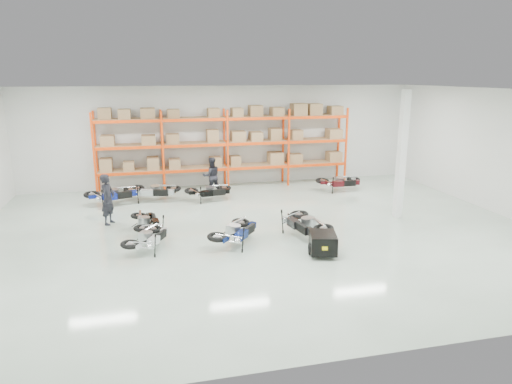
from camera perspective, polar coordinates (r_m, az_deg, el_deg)
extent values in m
plane|color=#B7CCBC|center=(14.88, 0.53, -5.06)|extent=(18.00, 18.00, 0.00)
plane|color=white|center=(14.03, 0.57, 12.54)|extent=(18.00, 18.00, 0.00)
plane|color=silver|center=(21.06, -4.03, 7.00)|extent=(18.00, 0.00, 18.00)
plane|color=silver|center=(7.90, 12.82, -6.05)|extent=(18.00, 0.00, 18.00)
plane|color=silver|center=(18.59, 28.69, 4.27)|extent=(0.00, 14.00, 14.00)
cube|color=#FF450D|center=(20.01, -19.60, 4.35)|extent=(0.08, 0.08, 3.50)
cube|color=#FF450D|center=(20.89, -19.35, 4.77)|extent=(0.08, 0.08, 3.50)
cube|color=#FF450D|center=(19.89, -11.54, 4.84)|extent=(0.08, 0.08, 3.50)
cube|color=#FF450D|center=(20.78, -11.63, 5.24)|extent=(0.08, 0.08, 3.50)
cube|color=#FF450D|center=(20.16, -3.54, 5.24)|extent=(0.08, 0.08, 3.50)
cube|color=#FF450D|center=(21.04, -3.96, 5.62)|extent=(0.08, 0.08, 3.50)
cube|color=#FF450D|center=(20.81, 4.11, 5.52)|extent=(0.08, 0.08, 3.50)
cube|color=#FF450D|center=(21.66, 3.40, 5.88)|extent=(0.08, 0.08, 3.50)
cube|color=#FF450D|center=(21.80, 11.19, 5.69)|extent=(0.08, 0.08, 3.50)
cube|color=#FF450D|center=(22.62, 10.25, 6.04)|extent=(0.08, 0.08, 3.50)
cube|color=#FF450D|center=(20.05, -15.42, 2.22)|extent=(2.70, 0.08, 0.12)
cube|color=#FF450D|center=(20.93, -15.35, 2.72)|extent=(2.70, 0.08, 0.12)
cube|color=tan|center=(20.48, -15.40, 2.67)|extent=(2.68, 0.88, 0.02)
cube|color=tan|center=(20.44, -15.44, 3.30)|extent=(2.40, 0.70, 0.44)
cube|color=#FF450D|center=(20.13, -7.44, 2.67)|extent=(2.70, 0.08, 0.12)
cube|color=#FF450D|center=(21.01, -7.70, 3.15)|extent=(2.70, 0.08, 0.12)
cube|color=tan|center=(20.55, -7.58, 3.11)|extent=(2.68, 0.88, 0.02)
cube|color=tan|center=(20.51, -7.60, 3.74)|extent=(2.40, 0.70, 0.44)
cube|color=#FF450D|center=(20.59, 0.34, 3.05)|extent=(2.70, 0.08, 0.12)
cube|color=#FF450D|center=(21.45, -0.23, 3.52)|extent=(2.70, 0.08, 0.12)
cube|color=tan|center=(21.01, 0.05, 3.48)|extent=(2.68, 0.88, 0.02)
cube|color=tan|center=(20.96, 0.05, 4.09)|extent=(2.40, 0.70, 0.44)
cube|color=#FF450D|center=(21.41, 7.66, 3.37)|extent=(2.70, 0.08, 0.12)
cube|color=#FF450D|center=(22.24, 6.83, 3.81)|extent=(2.70, 0.08, 0.12)
cube|color=tan|center=(21.81, 7.24, 3.77)|extent=(2.68, 0.88, 0.02)
cube|color=tan|center=(21.77, 7.26, 4.37)|extent=(2.40, 0.70, 0.44)
cube|color=#FF450D|center=(19.86, -15.63, 5.32)|extent=(2.70, 0.08, 0.12)
cube|color=#FF450D|center=(20.75, -15.55, 5.70)|extent=(2.70, 0.08, 0.12)
cube|color=tan|center=(20.29, -15.60, 5.71)|extent=(2.68, 0.88, 0.02)
cube|color=tan|center=(20.26, -15.65, 6.35)|extent=(2.40, 0.70, 0.44)
cube|color=#FF450D|center=(19.94, -7.54, 5.76)|extent=(2.70, 0.08, 0.12)
cube|color=#FF450D|center=(20.82, -7.80, 6.12)|extent=(2.70, 0.08, 0.12)
cube|color=tan|center=(20.37, -7.68, 6.14)|extent=(2.68, 0.88, 0.02)
cube|color=tan|center=(20.34, -7.70, 6.78)|extent=(2.40, 0.70, 0.44)
cube|color=#FF450D|center=(20.40, 0.34, 6.08)|extent=(2.70, 0.08, 0.12)
cube|color=#FF450D|center=(21.27, -0.23, 6.43)|extent=(2.70, 0.08, 0.12)
cube|color=tan|center=(20.83, 0.05, 6.45)|extent=(2.68, 0.88, 0.02)
cube|color=tan|center=(20.79, 0.05, 7.08)|extent=(2.40, 0.70, 0.44)
cube|color=#FF450D|center=(21.23, 7.75, 6.28)|extent=(2.70, 0.08, 0.12)
cube|color=#FF450D|center=(22.06, 6.92, 6.61)|extent=(2.70, 0.08, 0.12)
cube|color=tan|center=(21.64, 7.34, 6.63)|extent=(2.68, 0.88, 0.02)
cube|color=tan|center=(21.61, 7.35, 7.24)|extent=(2.40, 0.70, 0.44)
cube|color=#FF450D|center=(19.72, -15.85, 8.47)|extent=(2.70, 0.08, 0.12)
cube|color=#FF450D|center=(20.62, -15.76, 8.72)|extent=(2.70, 0.08, 0.12)
cube|color=tan|center=(20.17, -15.82, 8.80)|extent=(2.68, 0.88, 0.02)
cube|color=tan|center=(20.15, -15.86, 9.45)|extent=(2.40, 0.70, 0.44)
cube|color=#FF450D|center=(19.80, -7.65, 8.91)|extent=(2.70, 0.08, 0.12)
cube|color=#FF450D|center=(20.69, -7.90, 9.14)|extent=(2.70, 0.08, 0.12)
cube|color=tan|center=(20.24, -7.78, 9.22)|extent=(2.68, 0.88, 0.02)
cube|color=tan|center=(20.22, -7.81, 9.87)|extent=(2.40, 0.70, 0.44)
cube|color=#FF450D|center=(20.27, 0.35, 9.16)|extent=(2.70, 0.08, 0.12)
cube|color=#FF450D|center=(21.14, -0.23, 9.38)|extent=(2.70, 0.08, 0.12)
cube|color=tan|center=(20.70, 0.05, 9.47)|extent=(2.68, 0.88, 0.02)
cube|color=tan|center=(20.68, 0.05, 10.10)|extent=(2.40, 0.70, 0.44)
cube|color=#FF450D|center=(21.10, 7.86, 9.24)|extent=(2.70, 0.08, 0.12)
cube|color=#FF450D|center=(21.94, 7.01, 9.46)|extent=(2.70, 0.08, 0.12)
cube|color=tan|center=(21.52, 7.43, 9.54)|extent=(2.68, 0.88, 0.02)
cube|color=tan|center=(21.50, 7.45, 10.15)|extent=(2.40, 0.70, 0.44)
cube|color=white|center=(16.73, 17.74, 4.41)|extent=(0.25, 0.25, 4.50)
cube|color=black|center=(13.06, 8.36, -6.26)|extent=(0.93, 1.06, 0.53)
cube|color=yellow|center=(12.67, 9.12, -6.96)|extent=(0.15, 0.06, 0.11)
torus|color=black|center=(13.01, 6.82, -7.20)|extent=(0.08, 0.36, 0.36)
torus|color=black|center=(13.26, 9.81, -6.88)|extent=(0.08, 0.36, 0.36)
cylinder|color=black|center=(13.59, 7.41, -5.17)|extent=(0.26, 0.84, 0.04)
imported|color=black|center=(16.26, -18.03, -0.87)|extent=(0.63, 0.75, 1.74)
imported|color=black|center=(19.48, -5.59, 2.02)|extent=(0.84, 0.69, 1.60)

